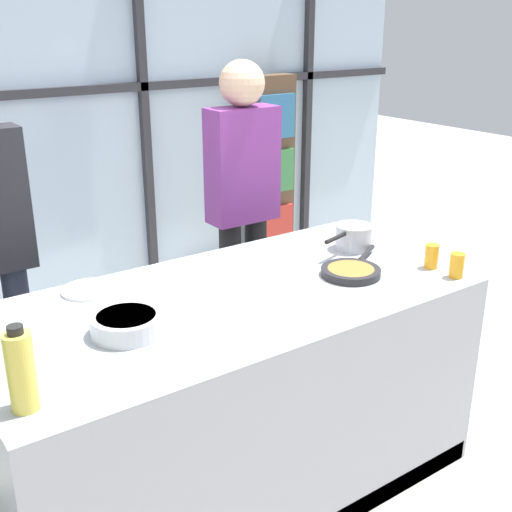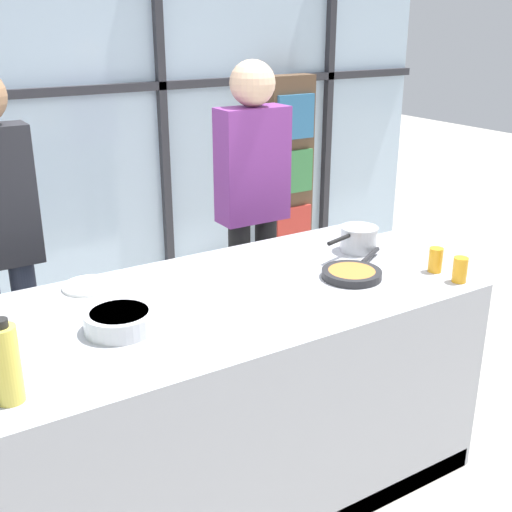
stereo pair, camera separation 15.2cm
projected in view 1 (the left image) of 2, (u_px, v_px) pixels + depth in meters
The scene contains 12 objects.
ground_plane at pixel (232, 481), 2.96m from camera, with size 18.00×18.00×0.00m, color #ADA89E.
back_window_wall at pixel (36, 113), 4.27m from camera, with size 6.40×0.10×2.80m.
bookshelf at pixel (270, 173), 5.32m from camera, with size 0.40×0.19×1.58m.
demo_island at pixel (231, 394), 2.79m from camera, with size 2.05×1.01×0.94m.
spectator_center_left at pixel (243, 195), 3.68m from camera, with size 0.41×0.25×1.80m.
frying_pan at pixel (351, 271), 2.84m from camera, with size 0.44×0.31×0.04m.
saucepan at pixel (353, 236), 3.14m from camera, with size 0.33×0.18×0.12m.
white_plate at pixel (89, 290), 2.67m from camera, with size 0.23×0.23×0.01m, color white.
mixing_bowl at pixel (127, 323), 2.30m from camera, with size 0.26×0.26×0.07m.
oil_bottle at pixel (21, 371), 1.83m from camera, with size 0.08×0.08×0.27m.
juice_glass_near at pixel (457, 265), 2.80m from camera, with size 0.06×0.06×0.11m, color orange.
juice_glass_far at pixel (432, 256), 2.91m from camera, with size 0.06×0.06×0.11m, color orange.
Camera 1 is at (-1.30, -2.03, 2.01)m, focal length 45.00 mm.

